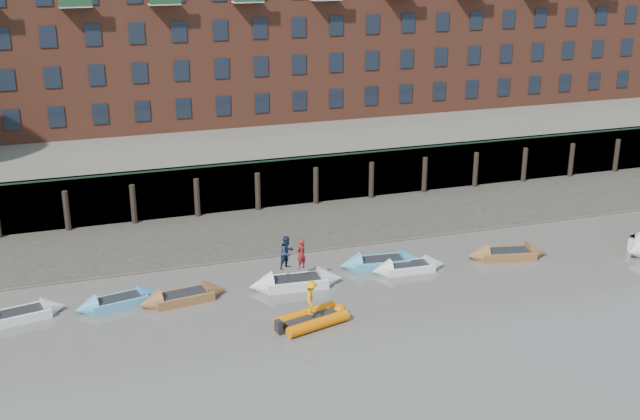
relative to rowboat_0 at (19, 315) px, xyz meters
name	(u,v)px	position (x,y,z in m)	size (l,w,h in m)	color
ground	(430,368)	(16.65, -10.20, -0.23)	(220.00, 220.00, 0.00)	#5D5952
foreshore	(304,226)	(16.65, 7.80, -0.23)	(110.00, 8.00, 0.50)	#3D382F
mud_band	(321,246)	(16.65, 4.40, -0.23)	(110.00, 1.60, 0.10)	#4C4336
river_wall	(284,182)	(16.65, 12.18, 1.37)	(110.00, 1.23, 3.30)	#2D2A26
bank_terrace	(239,135)	(16.65, 25.80, 1.37)	(110.00, 28.00, 3.20)	#5E594D
rowboat_0	(19,315)	(0.00, 0.00, 0.00)	(4.60, 2.18, 1.29)	silver
rowboat_1	(118,301)	(4.64, 0.06, -0.01)	(4.45, 2.08, 1.24)	#4694B9
rowboat_2	(183,297)	(7.75, -0.46, 0.00)	(4.66, 1.92, 1.31)	brown
rowboat_3	(296,282)	(13.60, -0.59, 0.03)	(5.06, 1.78, 1.44)	silver
rowboat_4	(381,262)	(18.80, 0.48, 0.01)	(4.80, 1.83, 1.36)	#4694B9
rowboat_5	(409,267)	(19.99, -0.59, -0.01)	(4.24, 1.42, 1.21)	silver
rowboat_6	(507,254)	(26.05, -0.66, 0.01)	(4.86, 2.22, 1.36)	brown
rib_tender	(314,318)	(13.23, -4.79, 0.04)	(3.67, 2.50, 0.62)	#E76902
person_rower_a	(301,254)	(13.91, -0.53, 1.55)	(0.59, 0.39, 1.62)	maroon
person_rower_b	(287,252)	(13.23, -0.30, 1.63)	(0.86, 0.67, 1.77)	#19233F
person_rib_crew	(311,298)	(13.05, -4.89, 1.18)	(1.07, 0.62, 1.66)	orange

